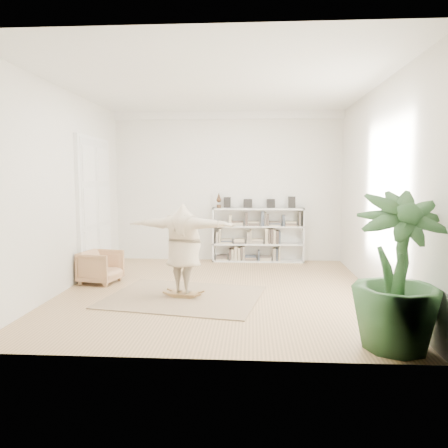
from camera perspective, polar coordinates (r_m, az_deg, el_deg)
name	(u,v)px	position (r m, az deg, el deg)	size (l,w,h in m)	color
floor	(218,290)	(7.94, -0.78, -8.67)	(6.00, 6.00, 0.00)	#93734C
room_shell	(227,115)	(10.72, 0.46, 14.03)	(6.00, 6.00, 6.00)	silver
doors	(95,207)	(9.57, -16.52, 2.09)	(0.09, 1.78, 2.92)	white
bookshelf	(258,235)	(10.57, 4.44, -1.50)	(2.20, 0.35, 1.64)	silver
armchair	(101,267)	(8.76, -15.80, -5.41)	(0.67, 0.69, 0.63)	tan
rug	(184,297)	(7.53, -5.26, -9.45)	(2.50, 2.00, 0.02)	tan
rocker_board	(184,294)	(7.51, -5.27, -9.06)	(0.51, 0.36, 0.10)	brown
person	(183,247)	(7.34, -5.33, -2.97)	(1.85, 0.50, 1.50)	#C3B092
houseplant	(398,271)	(5.49, 21.74, -5.75)	(1.05, 1.05, 1.87)	#2B5329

